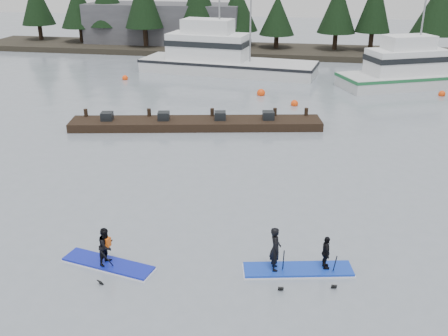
% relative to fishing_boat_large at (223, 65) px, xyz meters
% --- Properties ---
extents(ground, '(160.00, 160.00, 0.00)m').
position_rel_fishing_boat_large_xyz_m(ground, '(4.70, -31.15, -0.69)').
color(ground, gray).
rests_on(ground, ground).
extents(far_shore, '(70.00, 8.00, 0.60)m').
position_rel_fishing_boat_large_xyz_m(far_shore, '(4.70, 10.85, -0.39)').
color(far_shore, '#2D281E').
rests_on(far_shore, ground).
extents(treeline, '(60.00, 4.00, 8.00)m').
position_rel_fishing_boat_large_xyz_m(treeline, '(4.70, 10.85, -0.69)').
color(treeline, black).
rests_on(treeline, ground).
extents(waterfront_building, '(18.00, 6.00, 5.00)m').
position_rel_fishing_boat_large_xyz_m(waterfront_building, '(-9.30, 12.85, 1.81)').
color(waterfront_building, '#4C4C51').
rests_on(waterfront_building, ground).
extents(fishing_boat_large, '(16.46, 6.52, 9.22)m').
position_rel_fishing_boat_large_xyz_m(fishing_boat_large, '(0.00, 0.00, 0.00)').
color(fishing_boat_large, silver).
rests_on(fishing_boat_large, ground).
extents(fishing_boat_medium, '(14.16, 9.24, 8.29)m').
position_rel_fishing_boat_large_xyz_m(fishing_boat_medium, '(16.82, -2.20, -0.10)').
color(fishing_boat_medium, silver).
rests_on(fishing_boat_medium, ground).
extents(floating_dock, '(15.65, 5.07, 0.52)m').
position_rel_fishing_boat_large_xyz_m(floating_dock, '(1.34, -16.43, -0.43)').
color(floating_dock, black).
rests_on(floating_dock, ground).
extents(buoy_c, '(0.52, 0.52, 0.52)m').
position_rel_fishing_boat_large_xyz_m(buoy_c, '(18.18, -5.39, -0.69)').
color(buoy_c, '#FF450C').
rests_on(buoy_c, ground).
extents(buoy_a, '(0.51, 0.51, 0.51)m').
position_rel_fishing_boat_large_xyz_m(buoy_a, '(-7.86, -4.45, -0.69)').
color(buoy_a, '#FF450C').
rests_on(buoy_a, ground).
extents(buoy_b, '(0.64, 0.64, 0.64)m').
position_rel_fishing_boat_large_xyz_m(buoy_b, '(4.44, -7.71, -0.69)').
color(buoy_b, '#FF450C').
rests_on(buoy_b, ground).
extents(buoy_d, '(0.53, 0.53, 0.53)m').
position_rel_fishing_boat_large_xyz_m(buoy_d, '(7.13, -10.25, -0.69)').
color(buoy_d, '#FF450C').
rests_on(buoy_d, ground).
extents(paddleboard_solo, '(3.36, 1.45, 1.88)m').
position_rel_fishing_boat_large_xyz_m(paddleboard_solo, '(1.86, -31.82, -0.19)').
color(paddleboard_solo, '#111EA4').
rests_on(paddleboard_solo, ground).
extents(paddleboard_duo, '(3.75, 1.60, 2.16)m').
position_rel_fishing_boat_large_xyz_m(paddleboard_duo, '(8.25, -31.01, -0.17)').
color(paddleboard_duo, '#1338B9').
rests_on(paddleboard_duo, ground).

